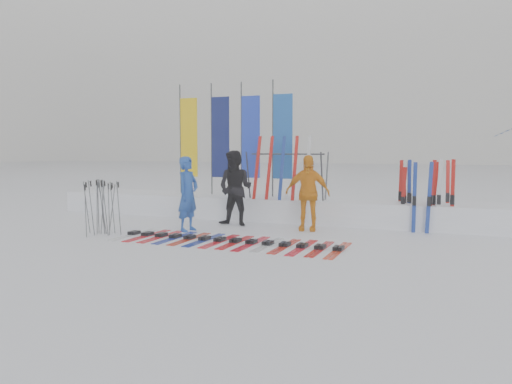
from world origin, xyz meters
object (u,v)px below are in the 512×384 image
at_px(person_blue, 188,194).
at_px(ski_rack, 287,169).
at_px(person_yellow, 307,193).
at_px(ski_row, 228,240).
at_px(person_black, 235,188).

distance_m(person_blue, ski_rack, 2.86).
xyz_separation_m(person_yellow, ski_row, (-1.08, -2.06, -0.85)).
height_order(person_black, person_yellow, person_black).
bearing_deg(ski_row, person_blue, 147.66).
height_order(ski_row, ski_rack, ski_rack).
bearing_deg(ski_rack, person_yellow, -52.07).
relative_size(person_black, person_yellow, 1.06).
relative_size(ski_row, ski_rack, 2.35).
relative_size(person_blue, person_black, 0.93).
bearing_deg(person_yellow, person_black, 170.85).
relative_size(person_blue, person_yellow, 0.98).
bearing_deg(ski_row, person_black, 110.68).
bearing_deg(person_yellow, person_blue, -163.59).
bearing_deg(person_blue, person_yellow, -59.56).
distance_m(ski_row, ski_rack, 3.48).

